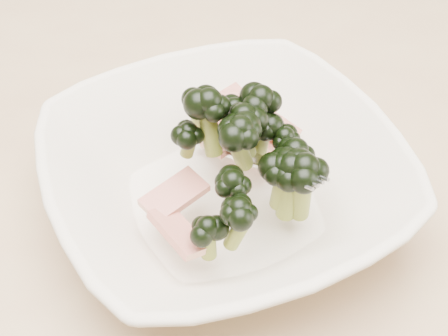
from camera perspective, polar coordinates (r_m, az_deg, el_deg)
The scene contains 2 objects.
dining_table at distance 0.64m, azimuth -8.05°, elevation -9.85°, with size 1.20×0.80×0.75m.
broccoli_dish at distance 0.53m, azimuth 0.28°, elevation -0.70°, with size 0.38×0.38×0.13m.
Camera 1 is at (0.05, -0.37, 1.17)m, focal length 50.00 mm.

